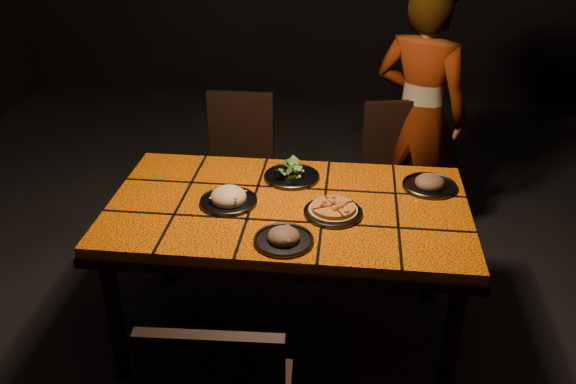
# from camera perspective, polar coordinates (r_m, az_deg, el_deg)

# --- Properties ---
(room_shell) EXTENTS (6.04, 7.04, 3.08)m
(room_shell) POSITION_cam_1_polar(r_m,az_deg,el_deg) (2.43, 0.02, 14.41)
(room_shell) COLOR black
(room_shell) RESTS_ON ground
(dining_table) EXTENTS (1.62, 0.92, 0.75)m
(dining_table) POSITION_cam_1_polar(r_m,az_deg,el_deg) (2.76, 0.02, -2.53)
(dining_table) COLOR orange
(dining_table) RESTS_ON ground
(chair_far_left) EXTENTS (0.40, 0.40, 0.89)m
(chair_far_left) POSITION_cam_1_polar(r_m,az_deg,el_deg) (3.73, -4.61, 3.29)
(chair_far_left) COLOR black
(chair_far_left) RESTS_ON ground
(chair_far_right) EXTENTS (0.49, 0.49, 0.88)m
(chair_far_right) POSITION_cam_1_polar(r_m,az_deg,el_deg) (3.65, 10.29, 2.26)
(chair_far_right) COLOR black
(chair_far_right) RESTS_ON ground
(diner) EXTENTS (0.67, 0.58, 1.55)m
(diner) POSITION_cam_1_polar(r_m,az_deg,el_deg) (3.70, 12.20, 7.04)
(diner) COLOR brown
(diner) RESTS_ON ground
(plate_pizza) EXTENTS (0.29, 0.29, 0.04)m
(plate_pizza) POSITION_cam_1_polar(r_m,az_deg,el_deg) (2.64, 4.24, -1.75)
(plate_pizza) COLOR #3A3A3F
(plate_pizza) RESTS_ON dining_table
(plate_pasta) EXTENTS (0.26, 0.26, 0.08)m
(plate_pasta) POSITION_cam_1_polar(r_m,az_deg,el_deg) (2.73, -5.59, -0.62)
(plate_pasta) COLOR #3A3A3F
(plate_pasta) RESTS_ON dining_table
(plate_salad) EXTENTS (0.27, 0.27, 0.07)m
(plate_salad) POSITION_cam_1_polar(r_m,az_deg,el_deg) (2.92, 0.35, 1.74)
(plate_salad) COLOR #3A3A3F
(plate_salad) RESTS_ON dining_table
(plate_mushroom_a) EXTENTS (0.24, 0.24, 0.08)m
(plate_mushroom_a) POSITION_cam_1_polar(r_m,az_deg,el_deg) (2.44, -0.41, -4.28)
(plate_mushroom_a) COLOR #3A3A3F
(plate_mushroom_a) RESTS_ON dining_table
(plate_mushroom_b) EXTENTS (0.25, 0.25, 0.08)m
(plate_mushroom_b) POSITION_cam_1_polar(r_m,az_deg,el_deg) (2.92, 13.12, 0.80)
(plate_mushroom_b) COLOR #3A3A3F
(plate_mushroom_b) RESTS_ON dining_table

